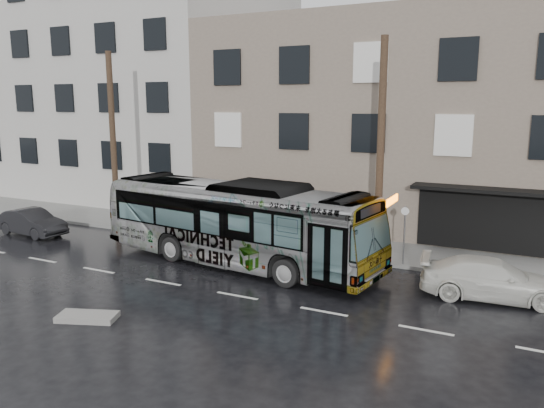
{
  "coord_description": "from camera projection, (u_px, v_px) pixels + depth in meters",
  "views": [
    {
      "loc": [
        12.05,
        -17.58,
        6.55
      ],
      "look_at": [
        2.06,
        2.5,
        2.3
      ],
      "focal_mm": 35.0,
      "sensor_mm": 36.0,
      "label": 1
    }
  ],
  "objects": [
    {
      "name": "dark_sedan",
      "position": [
        32.0,
        222.0,
        26.77
      ],
      "size": [
        4.09,
        1.68,
        1.32
      ],
      "primitive_type": "imported",
      "rotation": [
        0.0,
        0.0,
        1.5
      ],
      "color": "black",
      "rests_on": "ground"
    },
    {
      "name": "white_sedan",
      "position": [
        492.0,
        279.0,
        18.0
      ],
      "size": [
        4.94,
        2.53,
        1.37
      ],
      "primitive_type": "imported",
      "rotation": [
        0.0,
        0.0,
        1.7
      ],
      "color": "silver",
      "rests_on": "ground"
    },
    {
      "name": "building_taupe",
      "position": [
        399.0,
        123.0,
        29.92
      ],
      "size": [
        20.0,
        12.0,
        11.0
      ],
      "primitive_type": "cube",
      "color": "gray",
      "rests_on": "ground"
    },
    {
      "name": "ground",
      "position": [
        201.0,
        264.0,
        21.96
      ],
      "size": [
        120.0,
        120.0,
        0.0
      ],
      "primitive_type": "plane",
      "color": "black",
      "rests_on": "ground"
    },
    {
      "name": "bus",
      "position": [
        236.0,
        223.0,
        21.79
      ],
      "size": [
        12.75,
        4.62,
        3.47
      ],
      "primitive_type": "imported",
      "rotation": [
        0.0,
        0.0,
        1.43
      ],
      "color": "#B2B2B2",
      "rests_on": "ground"
    },
    {
      "name": "slush_pile",
      "position": [
        87.0,
        317.0,
        16.32
      ],
      "size": [
        1.97,
        1.38,
        0.18
      ],
      "primitive_type": "cube",
      "rotation": [
        0.0,
        0.0,
        0.36
      ],
      "color": "#A19D99",
      "rests_on": "ground"
    },
    {
      "name": "utility_pole_rear",
      "position": [
        113.0,
        141.0,
        27.28
      ],
      "size": [
        0.3,
        0.3,
        9.0
      ],
      "primitive_type": "cylinder",
      "color": "#483524",
      "rests_on": "sidewalk"
    },
    {
      "name": "sign_post",
      "position": [
        404.0,
        235.0,
        21.28
      ],
      "size": [
        0.06,
        0.06,
        2.4
      ],
      "primitive_type": "cylinder",
      "color": "slate",
      "rests_on": "sidewalk"
    },
    {
      "name": "sidewalk",
      "position": [
        256.0,
        237.0,
        26.25
      ],
      "size": [
        90.0,
        3.6,
        0.15
      ],
      "primitive_type": "cube",
      "color": "gray",
      "rests_on": "ground"
    },
    {
      "name": "utility_pole_front",
      "position": [
        380.0,
        152.0,
        21.15
      ],
      "size": [
        0.3,
        0.3,
        9.0
      ],
      "primitive_type": "cylinder",
      "color": "#483524",
      "rests_on": "sidewalk"
    },
    {
      "name": "building_grey",
      "position": [
        107.0,
        85.0,
        40.84
      ],
      "size": [
        26.0,
        15.0,
        16.0
      ],
      "primitive_type": "cube",
      "color": "#BAB6AF",
      "rests_on": "ground"
    }
  ]
}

